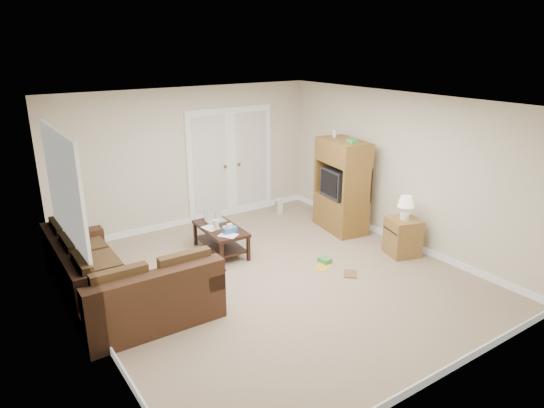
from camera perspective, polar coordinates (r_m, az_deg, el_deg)
floor at (r=7.07m, az=0.31°, el=-8.73°), size 5.50×5.50×0.00m
ceiling at (r=6.32m, az=0.35°, el=11.83°), size 5.00×5.50×0.02m
wall_left at (r=5.64m, az=-21.13°, el=-3.43°), size 0.02×5.50×2.50m
wall_right at (r=8.21m, az=14.89°, el=3.92°), size 0.02×5.50×2.50m
wall_back at (r=8.91m, az=-9.79°, el=5.40°), size 5.00×0.02×2.50m
wall_front at (r=4.74m, az=19.67°, el=-7.46°), size 5.00×0.02×2.50m
baseboards at (r=7.04m, az=0.31°, el=-8.37°), size 5.00×5.50×0.10m
french_doors at (r=9.30m, az=-4.86°, el=4.80°), size 1.80×0.05×2.13m
window_left at (r=6.49m, az=-23.27°, el=1.92°), size 0.05×1.92×1.42m
sectional_sofa at (r=6.56m, az=-17.96°, el=-9.03°), size 1.69×2.54×0.78m
coffee_table at (r=7.84m, az=-6.08°, el=-4.04°), size 0.58×1.09×0.73m
tv_armoire at (r=8.67m, az=8.18°, el=2.21°), size 0.72×1.10×1.76m
side_cabinet at (r=7.96m, az=15.16°, el=-3.40°), size 0.58×0.58×0.98m
space_heater at (r=9.56m, az=0.83°, el=-0.26°), size 0.12×0.10×0.31m
floor_magazine at (r=7.43m, az=5.97°, el=-7.37°), size 0.33×0.29×0.01m
floor_greenbox at (r=7.57m, az=6.21°, el=-6.58°), size 0.16×0.20×0.08m
floor_book at (r=7.25m, az=8.46°, el=-8.10°), size 0.30×0.31×0.02m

